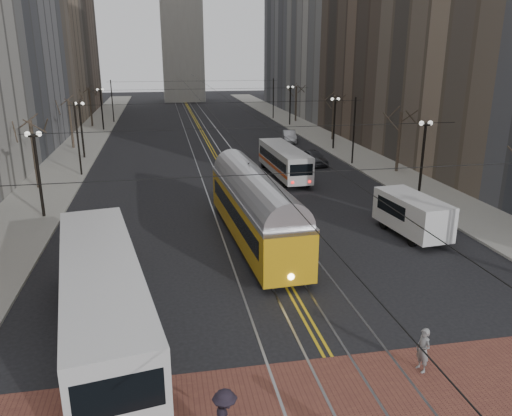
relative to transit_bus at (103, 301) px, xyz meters
name	(u,v)px	position (x,y,z in m)	size (l,w,h in m)	color
ground	(320,343)	(8.14, -1.83, -1.66)	(260.00, 260.00, 0.00)	black
sidewalk_left	(81,146)	(-6.86, 43.17, -1.58)	(5.00, 140.00, 0.15)	gray
sidewalk_right	(325,139)	(23.14, 43.17, -1.58)	(5.00, 140.00, 0.15)	gray
crosswalk_band	(359,413)	(8.14, -5.83, -1.65)	(25.00, 6.00, 0.01)	brown
streetcar_rails	(208,143)	(8.14, 43.17, -1.66)	(4.80, 130.00, 0.02)	gray
centre_lines	(208,143)	(8.14, 43.17, -1.65)	(0.42, 130.00, 0.01)	gold
building_right_far	(314,3)	(33.64, 84.17, 18.34)	(16.00, 20.00, 40.00)	slate
lamp_posts	(224,143)	(8.14, 26.92, 1.14)	(27.60, 57.20, 5.60)	black
street_trees	(217,132)	(8.14, 33.42, 1.14)	(31.68, 53.28, 5.60)	#382D23
trolley_wires	(217,123)	(8.14, 33.01, 2.12)	(25.96, 120.00, 6.60)	black
transit_bus	(103,301)	(0.00, 0.00, 0.00)	(2.77, 13.27, 3.32)	silver
streetcar	(255,215)	(7.64, 9.31, 0.00)	(2.61, 14.05, 3.31)	gold
rear_bus	(284,162)	(13.14, 24.52, -0.33)	(2.22, 10.23, 2.67)	silver
cargo_van	(412,216)	(17.16, 8.44, -0.43)	(2.14, 5.57, 2.46)	silver
sedan_grey	(313,157)	(17.27, 28.96, -0.94)	(1.71, 4.25, 1.45)	#42444A
sedan_silver	(289,136)	(18.15, 42.02, -0.94)	(1.51, 4.34, 1.43)	#AEB0B7
pedestrian_b	(423,350)	(11.09, -4.18, -0.83)	(0.60, 0.39, 1.63)	gray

